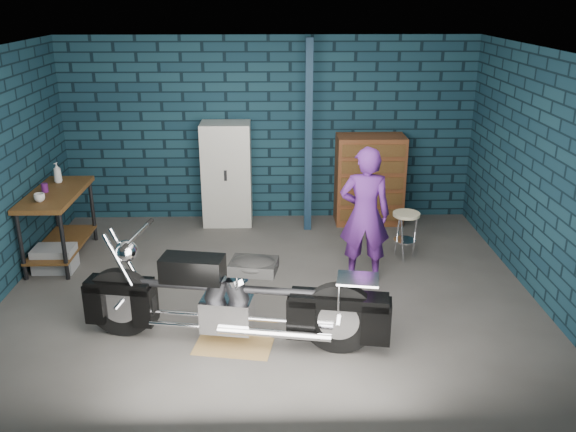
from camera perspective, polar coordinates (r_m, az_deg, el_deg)
name	(u,v)px	position (r m, az deg, el deg)	size (l,w,h in m)	color
ground	(269,290)	(7.13, -1.78, -6.96)	(6.00, 6.00, 0.00)	#4F4C49
room_walls	(268,118)	(7.03, -1.92, 9.11)	(6.02, 5.01, 2.71)	#102937
support_post	(308,138)	(8.52, 1.93, 7.29)	(0.10, 0.10, 2.70)	#12273A
workbench	(59,226)	(8.30, -20.60, -0.85)	(0.60, 1.40, 0.91)	brown
drip_mat	(235,342)	(6.18, -4.99, -11.67)	(0.75, 0.56, 0.01)	#9C7444
motorcycle	(233,292)	(5.90, -5.15, -7.05)	(2.56, 0.69, 1.13)	black
person	(365,214)	(7.17, 7.20, 0.14)	(0.60, 0.39, 1.63)	#57217D
storage_bin	(55,259)	(8.10, -20.98, -3.75)	(0.49, 0.35, 0.30)	gray
locker	(227,174)	(8.96, -5.74, 3.92)	(0.71, 0.50, 1.51)	beige
tool_chest	(369,180)	(9.07, 7.63, 3.39)	(0.98, 0.55, 1.31)	brown
shop_stool	(405,236)	(7.97, 10.88, -1.83)	(0.34, 0.34, 0.63)	beige
cup_a	(39,198)	(7.82, -22.23, 1.61)	(0.13, 0.13, 0.10)	beige
mug_purple	(45,188)	(8.17, -21.81, 2.47)	(0.08, 0.08, 0.11)	#50165B
bottle	(57,173)	(8.51, -20.78, 3.82)	(0.10, 0.10, 0.27)	gray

